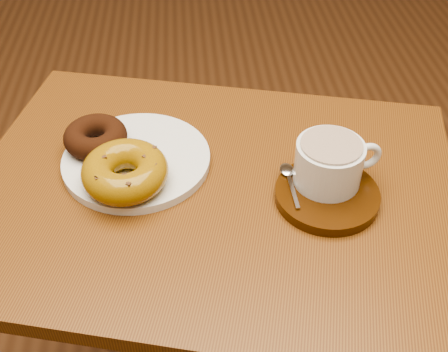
{
  "coord_description": "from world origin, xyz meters",
  "views": [
    {
      "loc": [
        0.2,
        -0.54,
        1.27
      ],
      "look_at": [
        0.25,
        0.08,
        0.71
      ],
      "focal_mm": 45.0,
      "sensor_mm": 36.0,
      "label": 1
    }
  ],
  "objects": [
    {
      "name": "cafe_table",
      "position": [
        0.23,
        0.08,
        0.58
      ],
      "size": [
        0.85,
        0.71,
        0.69
      ],
      "rotation": [
        0.0,
        0.0,
        -0.24
      ],
      "color": "brown",
      "rests_on": "ground"
    },
    {
      "name": "donut_plate",
      "position": [
        0.11,
        0.14,
        0.7
      ],
      "size": [
        0.29,
        0.29,
        0.01
      ],
      "primitive_type": "cylinder",
      "rotation": [
        0.0,
        0.0,
        -0.27
      ],
      "color": "silver",
      "rests_on": "cafe_table"
    },
    {
      "name": "donut_cinnamon",
      "position": [
        0.05,
        0.17,
        0.72
      ],
      "size": [
        0.11,
        0.11,
        0.04
      ],
      "primitive_type": "torus",
      "rotation": [
        0.0,
        0.0,
        0.13
      ],
      "color": "black",
      "rests_on": "donut_plate"
    },
    {
      "name": "donut_caramel",
      "position": [
        0.1,
        0.08,
        0.73
      ],
      "size": [
        0.18,
        0.18,
        0.05
      ],
      "rotation": [
        0.0,
        0.0,
        -0.61
      ],
      "color": "#956A10",
      "rests_on": "donut_plate"
    },
    {
      "name": "saucer",
      "position": [
        0.4,
        0.04,
        0.7
      ],
      "size": [
        0.17,
        0.17,
        0.02
      ],
      "primitive_type": "cylinder",
      "rotation": [
        0.0,
        0.0,
        -0.09
      ],
      "color": "#331907",
      "rests_on": "cafe_table"
    },
    {
      "name": "coffee_cup",
      "position": [
        0.4,
        0.06,
        0.74
      ],
      "size": [
        0.13,
        0.1,
        0.07
      ],
      "rotation": [
        0.0,
        0.0,
        0.14
      ],
      "color": "silver",
      "rests_on": "saucer"
    },
    {
      "name": "teaspoon",
      "position": [
        0.34,
        0.08,
        0.71
      ],
      "size": [
        0.02,
        0.1,
        0.01
      ],
      "rotation": [
        0.0,
        0.0,
        0.04
      ],
      "color": "silver",
      "rests_on": "saucer"
    }
  ]
}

